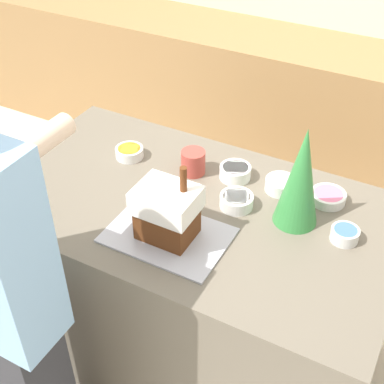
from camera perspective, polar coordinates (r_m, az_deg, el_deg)
ground_plane at (r=2.69m, az=-0.15°, el=-16.27°), size 12.00×12.00×0.00m
back_cabinet_block at (r=3.58m, az=12.67°, el=8.08°), size 6.00×0.60×0.91m
kitchen_island at (r=2.34m, az=-0.17°, el=-9.83°), size 1.57×0.89×0.90m
baking_tray at (r=1.89m, az=-2.60°, el=-4.62°), size 0.42×0.30×0.01m
gingerbread_house at (r=1.82m, az=-2.68°, el=-2.09°), size 0.21×0.17×0.29m
decorative_tree at (r=1.87m, az=11.54°, el=1.55°), size 0.16×0.16×0.39m
candy_bowl_near_tray_left at (r=2.01m, az=4.77°, el=-0.91°), size 0.13×0.13×0.05m
candy_bowl_center_rear at (r=2.15m, az=4.63°, el=2.18°), size 0.13×0.13×0.05m
candy_bowl_far_left at (r=1.94m, az=15.98°, el=-4.33°), size 0.10×0.10×0.05m
candy_bowl_behind_tray at (r=2.29m, az=-6.69°, el=4.26°), size 0.12×0.12×0.04m
candy_bowl_beside_tree at (r=2.11m, az=9.44°, el=0.83°), size 0.12×0.12×0.05m
candy_bowl_near_tray_right at (r=2.09m, az=14.31°, el=-0.49°), size 0.14×0.14×0.04m
mug at (r=2.16m, az=0.13°, el=3.20°), size 0.10×0.10×0.10m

